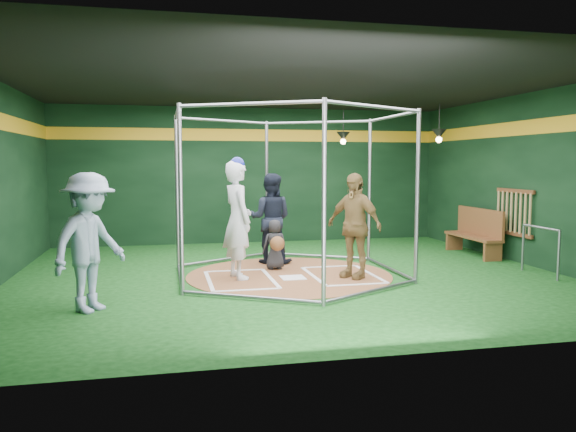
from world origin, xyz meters
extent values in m
cube|color=#0D390F|center=(0.00, 0.00, -0.01)|extent=(10.00, 9.00, 0.02)
cube|color=black|center=(0.00, 0.00, 3.50)|extent=(10.00, 9.00, 0.02)
cube|color=black|center=(0.00, 4.50, 1.75)|extent=(10.00, 0.10, 3.50)
cube|color=black|center=(0.00, -4.50, 1.75)|extent=(10.00, 0.10, 3.50)
cube|color=black|center=(5.00, 0.00, 1.75)|extent=(0.10, 9.00, 3.50)
cube|color=gold|center=(0.00, 4.47, 2.80)|extent=(10.00, 0.01, 0.30)
cube|color=gold|center=(4.97, 0.00, 2.80)|extent=(0.01, 9.00, 0.30)
cylinder|color=brown|center=(0.00, 0.00, 0.01)|extent=(3.80, 3.80, 0.01)
cube|color=white|center=(0.00, -0.30, 0.02)|extent=(0.43, 0.43, 0.01)
cube|color=white|center=(-0.95, 0.60, 0.02)|extent=(1.10, 0.07, 0.01)
cube|color=white|center=(-0.95, -1.10, 0.02)|extent=(1.10, 0.07, 0.01)
cube|color=white|center=(-1.50, -0.25, 0.02)|extent=(0.07, 1.70, 0.01)
cube|color=white|center=(-0.40, -0.25, 0.02)|extent=(0.07, 1.70, 0.01)
cube|color=white|center=(0.95, 0.60, 0.02)|extent=(1.10, 0.07, 0.01)
cube|color=white|center=(0.95, -1.10, 0.02)|extent=(1.10, 0.07, 0.01)
cube|color=white|center=(0.40, -0.25, 0.02)|extent=(0.07, 1.70, 0.01)
cube|color=white|center=(1.50, -0.25, 0.02)|extent=(0.07, 1.70, 0.01)
cylinder|color=gray|center=(1.99, 1.15, 1.50)|extent=(0.07, 0.07, 3.00)
cylinder|color=gray|center=(0.00, 2.30, 1.50)|extent=(0.07, 0.07, 3.00)
cylinder|color=gray|center=(-1.99, 1.15, 1.50)|extent=(0.07, 0.07, 3.00)
cylinder|color=gray|center=(-1.99, -1.15, 1.50)|extent=(0.07, 0.07, 3.00)
cylinder|color=gray|center=(0.00, -2.30, 1.50)|extent=(0.07, 0.07, 3.00)
cylinder|color=gray|center=(1.99, -1.15, 1.50)|extent=(0.07, 0.07, 3.00)
cylinder|color=gray|center=(1.00, 1.72, 2.95)|extent=(2.02, 1.20, 0.06)
cylinder|color=gray|center=(1.00, 1.72, 0.05)|extent=(2.02, 1.20, 0.06)
cylinder|color=gray|center=(-1.00, 1.72, 2.95)|extent=(2.02, 1.20, 0.06)
cylinder|color=gray|center=(-1.00, 1.72, 0.05)|extent=(2.02, 1.20, 0.06)
cylinder|color=gray|center=(-1.99, 0.00, 2.95)|extent=(0.06, 2.30, 0.06)
cylinder|color=gray|center=(-1.99, 0.00, 0.05)|extent=(0.06, 2.30, 0.06)
cylinder|color=gray|center=(-1.00, -1.73, 2.95)|extent=(2.02, 1.20, 0.06)
cylinder|color=gray|center=(-1.00, -1.73, 0.05)|extent=(2.02, 1.20, 0.06)
cylinder|color=gray|center=(1.00, -1.73, 2.95)|extent=(2.02, 1.20, 0.06)
cylinder|color=gray|center=(1.00, -1.73, 0.05)|extent=(2.02, 1.20, 0.06)
cylinder|color=gray|center=(1.99, 0.00, 2.95)|extent=(0.06, 2.30, 0.06)
cylinder|color=gray|center=(1.99, 0.00, 0.05)|extent=(0.06, 2.30, 0.06)
cube|color=brown|center=(4.94, 0.40, 1.50)|extent=(0.05, 1.25, 0.08)
cube|color=brown|center=(4.94, 0.40, 0.60)|extent=(0.05, 1.25, 0.08)
cylinder|color=tan|center=(4.92, -0.15, 1.05)|extent=(0.06, 0.06, 0.85)
cylinder|color=tan|center=(4.92, 0.01, 1.05)|extent=(0.06, 0.06, 0.85)
cylinder|color=tan|center=(4.92, 0.16, 1.05)|extent=(0.06, 0.06, 0.85)
cylinder|color=tan|center=(4.92, 0.32, 1.05)|extent=(0.06, 0.06, 0.85)
cylinder|color=tan|center=(4.92, 0.48, 1.05)|extent=(0.06, 0.06, 0.85)
cylinder|color=tan|center=(4.92, 0.64, 1.05)|extent=(0.06, 0.06, 0.85)
cylinder|color=tan|center=(4.92, 0.79, 1.05)|extent=(0.06, 0.06, 0.85)
cylinder|color=tan|center=(4.92, 0.95, 1.05)|extent=(0.06, 0.06, 0.85)
cone|color=black|center=(2.20, 3.60, 2.75)|extent=(0.34, 0.34, 0.22)
sphere|color=#FFD899|center=(2.20, 3.60, 2.62)|extent=(0.14, 0.14, 0.14)
cylinder|color=black|center=(2.20, 3.60, 3.10)|extent=(0.02, 0.02, 0.70)
cone|color=black|center=(4.00, 2.00, 2.75)|extent=(0.34, 0.34, 0.22)
sphere|color=#FFD899|center=(4.00, 2.00, 2.62)|extent=(0.14, 0.14, 0.14)
cylinder|color=black|center=(4.00, 2.00, 3.10)|extent=(0.02, 0.02, 0.70)
imported|color=silver|center=(-0.96, -0.09, 1.07)|extent=(0.68, 0.87, 2.11)
sphere|color=navy|center=(-0.96, -0.09, 2.06)|extent=(0.26, 0.26, 0.26)
imported|color=#A58246|center=(1.09, -0.48, 0.96)|extent=(1.04, 1.16, 1.89)
imported|color=black|center=(-0.15, 0.61, 0.50)|extent=(0.51, 0.36, 0.97)
sphere|color=brown|center=(-0.15, 0.36, 0.55)|extent=(0.28, 0.28, 0.28)
imported|color=black|center=(-0.10, 1.32, 0.94)|extent=(1.09, 0.97, 1.86)
imported|color=#8B9EB8|center=(-3.28, -1.86, 0.98)|extent=(1.35, 1.44, 1.95)
cube|color=brown|center=(4.55, 1.34, 0.42)|extent=(0.42, 1.82, 0.06)
cube|color=brown|center=(4.72, 1.34, 0.76)|extent=(0.06, 1.82, 0.61)
cube|color=brown|center=(4.55, 0.53, 0.20)|extent=(0.40, 0.08, 0.40)
cube|color=brown|center=(4.55, 2.15, 0.20)|extent=(0.40, 0.08, 0.40)
cylinder|color=gray|center=(4.55, -1.50, 0.46)|extent=(0.05, 0.05, 0.91)
cylinder|color=gray|center=(4.55, -0.49, 0.46)|extent=(0.05, 0.05, 0.91)
cylinder|color=gray|center=(4.55, -0.99, 0.89)|extent=(0.05, 1.01, 0.05)
camera|label=1|loc=(-2.24, -10.03, 2.08)|focal=35.00mm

